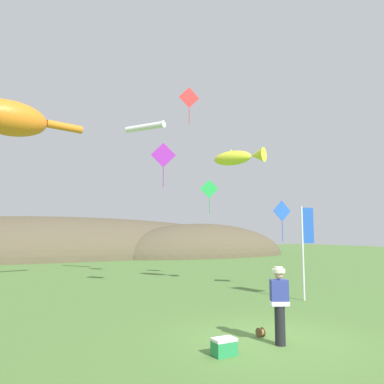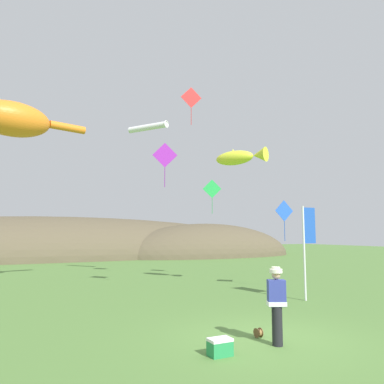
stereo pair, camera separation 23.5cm
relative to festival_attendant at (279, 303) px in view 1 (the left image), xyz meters
name	(u,v)px [view 1 (the left image)]	position (x,y,z in m)	size (l,w,h in m)	color
ground_plane	(271,340)	(0.11, 0.46, -0.95)	(120.00, 120.00, 0.00)	#517A38
distant_hill_ridge	(85,258)	(2.98, 33.18, -0.95)	(56.93, 15.83, 8.53)	brown
festival_attendant	(279,303)	(0.00, 0.00, 0.00)	(0.49, 0.42, 1.77)	black
kite_spool	(261,332)	(0.03, 0.75, -0.84)	(0.14, 0.23, 0.23)	olive
picnic_cooler	(224,347)	(-1.55, 0.00, -0.77)	(0.49, 0.33, 0.36)	#268C4C
festival_banner_pole	(305,238)	(4.93, 3.99, 1.40)	(0.66, 0.08, 3.61)	silver
kite_fish_windsock	(238,157)	(4.53, 7.90, 5.30)	(1.93, 2.68, 0.82)	yellow
kite_tube_streamer	(145,127)	(1.80, 13.31, 7.82)	(1.81, 2.44, 0.44)	white
kite_diamond_blue	(282,211)	(5.96, 6.44, 2.61)	(0.98, 0.10, 1.89)	blue
kite_diamond_green	(209,189)	(5.12, 11.58, 4.14)	(0.99, 0.48, 1.98)	green
kite_diamond_violet	(163,155)	(0.74, 8.31, 5.09)	(1.06, 0.43, 2.03)	purple
kite_diamond_red	(189,98)	(2.71, 9.54, 8.52)	(1.07, 0.28, 2.00)	red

